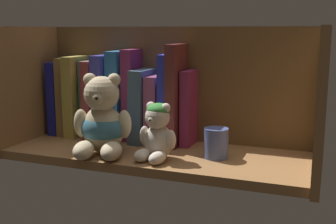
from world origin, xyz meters
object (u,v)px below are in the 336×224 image
at_px(book_3, 91,98).
at_px(book_9, 159,108).
at_px(book_1, 72,95).
at_px(book_0, 63,97).
at_px(book_11, 180,94).
at_px(book_8, 146,104).
at_px(book_4, 100,98).
at_px(book_6, 122,95).
at_px(book_5, 110,96).
at_px(book_2, 82,95).
at_px(teddy_bear_larger, 102,123).
at_px(teddy_bear_smaller, 157,133).
at_px(book_12, 190,107).
at_px(pillar_candle, 216,143).
at_px(book_7, 134,94).
at_px(book_10, 170,98).

distance_m(book_3, book_9, 0.19).
relative_size(book_1, book_3, 1.03).
distance_m(book_0, book_11, 0.33).
bearing_deg(book_8, book_3, 180.00).
xyz_separation_m(book_4, book_6, (0.06, 0.00, 0.01)).
height_order(book_0, book_5, book_5).
xyz_separation_m(book_2, book_8, (0.18, 0.00, -0.01)).
relative_size(teddy_bear_larger, teddy_bear_smaller, 1.47).
bearing_deg(book_9, book_0, 180.00).
bearing_deg(teddy_bear_smaller, book_12, 80.24).
bearing_deg(pillar_candle, book_7, 158.38).
relative_size(book_6, book_11, 0.92).
distance_m(book_2, teddy_bear_smaller, 0.32).
relative_size(book_6, teddy_bear_larger, 1.23).
relative_size(book_2, pillar_candle, 3.15).
height_order(book_4, teddy_bear_smaller, book_4).
distance_m(book_0, book_5, 0.14).
distance_m(book_2, book_6, 0.12).
bearing_deg(pillar_candle, teddy_bear_larger, -166.38).
xyz_separation_m(book_1, book_12, (0.33, 0.00, -0.01)).
bearing_deg(teddy_bear_smaller, book_3, 148.74).
bearing_deg(book_10, book_7, 180.00).
bearing_deg(book_7, book_2, 180.00).
bearing_deg(teddy_bear_larger, book_7, 88.27).
bearing_deg(book_3, book_10, 0.00).
bearing_deg(book_7, book_9, 0.00).
height_order(book_1, teddy_bear_smaller, book_1).
height_order(book_8, book_10, book_10).
distance_m(book_6, book_8, 0.07).
bearing_deg(book_5, book_0, 180.00).
bearing_deg(book_9, pillar_candle, -29.05).
distance_m(book_1, book_4, 0.08).
distance_m(book_6, teddy_bear_larger, 0.16).
bearing_deg(book_2, book_9, 0.00).
relative_size(book_1, book_9, 1.23).
bearing_deg(book_4, book_9, 0.00).
bearing_deg(book_0, book_11, 0.00).
bearing_deg(teddy_bear_smaller, teddy_bear_larger, -178.21).
height_order(book_11, pillar_candle, book_11).
xyz_separation_m(teddy_bear_larger, teddy_bear_smaller, (0.13, 0.00, -0.01)).
relative_size(book_3, book_10, 0.90).
xyz_separation_m(book_2, book_9, (0.22, 0.00, -0.02)).
distance_m(book_0, book_1, 0.03).
xyz_separation_m(book_9, teddy_bear_smaller, (0.06, -0.15, -0.02)).
distance_m(book_1, teddy_bear_smaller, 0.34).
height_order(teddy_bear_smaller, pillar_candle, teddy_bear_smaller).
xyz_separation_m(book_8, pillar_candle, (0.21, -0.09, -0.06)).
xyz_separation_m(book_8, book_10, (0.06, 0.00, 0.02)).
bearing_deg(book_10, book_0, 180.00).
bearing_deg(teddy_bear_larger, book_4, 121.12).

